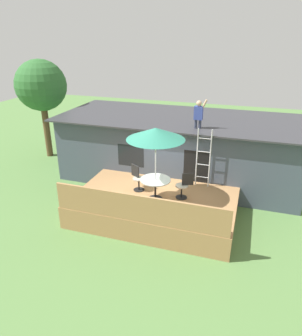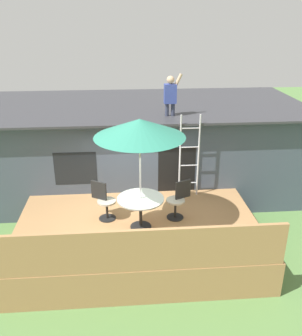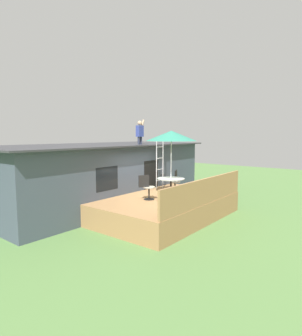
# 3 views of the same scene
# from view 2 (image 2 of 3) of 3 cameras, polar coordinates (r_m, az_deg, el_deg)

# --- Properties ---
(ground_plane) EXTENTS (40.00, 40.00, 0.00)m
(ground_plane) POSITION_cam_2_polar(r_m,az_deg,el_deg) (9.18, -1.99, -12.67)
(ground_plane) COLOR #567F42
(house) EXTENTS (10.50, 4.50, 2.76)m
(house) POSITION_cam_2_polar(r_m,az_deg,el_deg) (11.75, -2.97, 3.22)
(house) COLOR #424C5B
(house) RESTS_ON ground
(deck) EXTENTS (5.60, 3.54, 0.80)m
(deck) POSITION_cam_2_polar(r_m,az_deg,el_deg) (8.95, -2.03, -10.59)
(deck) COLOR #A87A4C
(deck) RESTS_ON ground
(deck_railing) EXTENTS (5.50, 0.08, 0.90)m
(deck_railing) POSITION_cam_2_polar(r_m,az_deg,el_deg) (7.05, -1.42, -12.53)
(deck_railing) COLOR #A87A4C
(deck_railing) RESTS_ON deck
(patio_table) EXTENTS (1.04, 1.04, 0.74)m
(patio_table) POSITION_cam_2_polar(r_m,az_deg,el_deg) (8.28, -1.61, -5.63)
(patio_table) COLOR black
(patio_table) RESTS_ON deck
(patio_umbrella) EXTENTS (1.90, 1.90, 2.54)m
(patio_umbrella) POSITION_cam_2_polar(r_m,az_deg,el_deg) (7.59, -1.75, 6.13)
(patio_umbrella) COLOR silver
(patio_umbrella) RESTS_ON deck
(step_ladder) EXTENTS (0.52, 0.04, 2.20)m
(step_ladder) POSITION_cam_2_polar(r_m,az_deg,el_deg) (9.59, 5.88, 1.79)
(step_ladder) COLOR silver
(step_ladder) RESTS_ON deck
(person_figure) EXTENTS (0.47, 0.20, 1.11)m
(person_figure) POSITION_cam_2_polar(r_m,az_deg,el_deg) (9.89, 3.03, 11.40)
(person_figure) COLOR #33384C
(person_figure) RESTS_ON house
(patio_chair_left) EXTENTS (0.57, 0.44, 0.92)m
(patio_chair_left) POSITION_cam_2_polar(r_m,az_deg,el_deg) (8.77, -7.22, -5.01)
(patio_chair_left) COLOR black
(patio_chair_left) RESTS_ON deck
(patio_chair_right) EXTENTS (0.59, 0.44, 0.92)m
(patio_chair_right) POSITION_cam_2_polar(r_m,az_deg,el_deg) (8.77, 4.18, -4.89)
(patio_chair_right) COLOR black
(patio_chair_right) RESTS_ON deck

